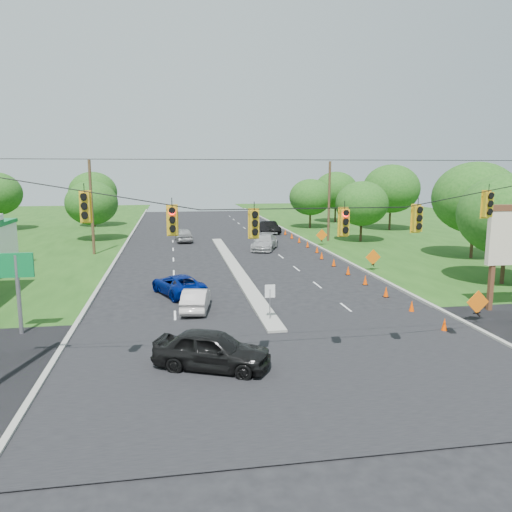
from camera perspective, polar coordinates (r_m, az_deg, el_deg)
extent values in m
plane|color=black|center=(21.42, 4.76, -12.25)|extent=(160.00, 160.00, 0.00)
cube|color=black|center=(21.42, 4.76, -12.25)|extent=(160.00, 14.00, 0.02)
cube|color=gray|center=(50.13, -15.28, 0.22)|extent=(0.25, 110.00, 0.16)
cube|color=gray|center=(52.10, 7.40, 0.84)|extent=(0.25, 110.00, 0.16)
cube|color=gray|center=(41.31, -2.44, -1.43)|extent=(1.00, 34.00, 0.18)
cylinder|color=gray|center=(26.68, 1.60, -5.71)|extent=(0.06, 0.06, 1.80)
cube|color=white|center=(26.47, 1.61, -4.04)|extent=(0.55, 0.04, 0.70)
cylinder|color=black|center=(18.92, 5.82, 6.64)|extent=(24.00, 0.04, 0.04)
cube|color=yellow|center=(18.50, -18.95, 5.32)|extent=(0.34, 0.24, 1.00)
cube|color=yellow|center=(18.30, -9.54, 4.02)|extent=(0.34, 0.24, 1.00)
cube|color=yellow|center=(18.57, -0.21, 3.69)|extent=(0.34, 0.24, 1.00)
cube|color=yellow|center=(19.44, 10.05, 3.81)|extent=(0.34, 0.24, 1.00)
cube|color=yellow|center=(20.63, 17.95, 4.07)|extent=(0.34, 0.24, 1.00)
cube|color=yellow|center=(22.14, 24.96, 5.36)|extent=(0.34, 0.24, 1.00)
cylinder|color=#422D1C|center=(49.91, -18.27, 5.24)|extent=(0.28, 0.28, 9.00)
cylinder|color=#422D1C|center=(57.08, 8.35, 6.14)|extent=(0.28, 0.28, 9.00)
cylinder|color=gray|center=(26.99, -25.49, -4.08)|extent=(0.20, 0.20, 4.00)
cube|color=#086F32|center=(26.69, -25.73, -0.95)|extent=(1.60, 0.15, 1.20)
cube|color=#59331E|center=(31.47, 25.34, -1.83)|extent=(0.25, 0.25, 4.40)
cube|color=beige|center=(31.79, 27.24, 1.97)|extent=(3.00, 0.35, 3.20)
cone|color=#FF4500|center=(27.04, 20.73, -7.35)|extent=(0.32, 0.32, 0.70)
cone|color=#FF4500|center=(29.98, 17.37, -5.50)|extent=(0.32, 0.32, 0.70)
cone|color=#FF4500|center=(33.04, 14.64, -3.97)|extent=(0.32, 0.32, 0.70)
cone|color=#FF4500|center=(36.17, 12.38, -2.70)|extent=(0.32, 0.32, 0.70)
cone|color=#FF4500|center=(39.36, 10.49, -1.63)|extent=(0.32, 0.32, 0.70)
cone|color=#FF4500|center=(42.60, 8.89, -0.71)|extent=(0.32, 0.32, 0.70)
cone|color=#FF4500|center=(45.88, 7.51, 0.07)|extent=(0.32, 0.32, 0.70)
cone|color=#FF4500|center=(49.36, 6.99, 0.76)|extent=(0.32, 0.32, 0.70)
cone|color=#FF4500|center=(52.69, 5.91, 1.35)|extent=(0.32, 0.32, 0.70)
cone|color=#FF4500|center=(56.03, 4.96, 1.87)|extent=(0.32, 0.32, 0.70)
cone|color=#FF4500|center=(59.40, 4.12, 2.33)|extent=(0.32, 0.32, 0.70)
cone|color=#FF4500|center=(62.77, 3.36, 2.74)|extent=(0.32, 0.32, 0.70)
cone|color=#FF4500|center=(66.17, 2.69, 3.11)|extent=(0.32, 0.32, 0.70)
cube|color=black|center=(29.06, 23.93, -5.98)|extent=(0.06, 0.58, 0.26)
cube|color=black|center=(29.06, 23.93, -5.98)|extent=(0.06, 0.58, 0.26)
cube|color=orange|center=(28.91, 24.01, -4.83)|extent=(1.27, 0.05, 1.27)
cube|color=black|center=(41.12, 13.21, -0.95)|extent=(0.06, 0.58, 0.26)
cube|color=black|center=(41.12, 13.21, -0.95)|extent=(0.06, 0.58, 0.26)
cube|color=orange|center=(41.01, 13.24, -0.13)|extent=(1.27, 0.05, 1.27)
cube|color=black|center=(54.12, 7.50, 1.76)|extent=(0.06, 0.58, 0.26)
cube|color=black|center=(54.12, 7.50, 1.76)|extent=(0.06, 0.58, 0.26)
cube|color=orange|center=(54.04, 7.52, 2.39)|extent=(1.27, 0.05, 1.27)
cylinder|color=black|center=(60.28, -18.12, 2.85)|extent=(0.28, 0.28, 2.52)
ellipsoid|color=#194C14|center=(60.01, -18.27, 5.77)|extent=(5.88, 5.88, 5.04)
cylinder|color=black|center=(75.31, -17.98, 4.29)|extent=(0.28, 0.28, 2.88)
ellipsoid|color=#194C14|center=(75.09, -18.13, 6.96)|extent=(6.72, 6.72, 5.76)
cylinder|color=black|center=(39.33, 26.41, -0.88)|extent=(0.28, 0.28, 2.88)
ellipsoid|color=#194C14|center=(38.90, 26.80, 4.22)|extent=(6.72, 6.72, 5.76)
cylinder|color=black|center=(49.69, 23.46, 1.57)|extent=(0.28, 0.28, 3.24)
ellipsoid|color=#194C14|center=(49.34, 23.77, 6.12)|extent=(7.56, 7.56, 6.48)
cylinder|color=black|center=(57.61, 11.89, 2.83)|extent=(0.28, 0.28, 2.52)
ellipsoid|color=#194C14|center=(57.33, 12.00, 5.88)|extent=(5.88, 5.88, 5.04)
cylinder|color=black|center=(69.85, 15.05, 4.19)|extent=(0.28, 0.28, 3.24)
ellipsoid|color=#194C14|center=(69.60, 15.19, 7.43)|extent=(7.56, 7.56, 6.48)
cylinder|color=black|center=(78.59, 9.04, 4.85)|extent=(0.28, 0.28, 2.88)
ellipsoid|color=#194C14|center=(78.38, 9.11, 7.42)|extent=(6.72, 6.72, 5.76)
cylinder|color=black|center=(70.18, 6.20, 4.19)|extent=(0.28, 0.28, 2.52)
ellipsoid|color=#194C14|center=(69.95, 6.25, 6.70)|extent=(5.88, 5.88, 5.04)
imported|color=black|center=(20.71, -5.04, -10.61)|extent=(5.18, 3.69, 1.64)
imported|color=beige|center=(29.11, -6.88, -4.95)|extent=(2.02, 4.16, 1.32)
imported|color=#00126B|center=(32.89, -8.89, -3.25)|extent=(3.93, 5.34, 1.35)
imported|color=#A8A8A8|center=(50.88, 1.02, 1.57)|extent=(3.88, 5.67, 1.52)
imported|color=gray|center=(57.25, -8.26, 2.40)|extent=(2.11, 4.64, 1.54)
imported|color=black|center=(64.30, 1.57, 3.30)|extent=(2.21, 4.86, 1.55)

